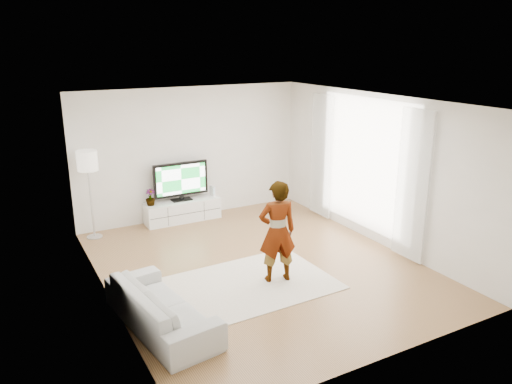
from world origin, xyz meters
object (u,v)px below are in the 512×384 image
rug (251,283)px  player (277,232)px  television (181,180)px  floor_lamp (87,165)px  media_console (183,211)px  sofa (161,306)px

rug → player: bearing=-11.0°
television → floor_lamp: bearing=-177.2°
television → floor_lamp: 1.95m
media_console → player: (0.33, -3.36, 0.61)m
rug → sofa: bearing=-162.8°
player → floor_lamp: floor_lamp is taller
television → player: bearing=-84.4°
media_console → floor_lamp: size_ratio=0.93×
rug → floor_lamp: bearing=118.9°
player → sofa: size_ratio=0.81×
media_console → sofa: 4.16m
media_console → floor_lamp: 2.24m
sofa → media_console: bearing=-32.5°
television → sofa: bearing=-114.3°
player → floor_lamp: 4.01m
media_console → television: 0.67m
television → rug: size_ratio=0.47×
media_console → rug: 3.29m
floor_lamp → media_console: bearing=2.0°
television → rug: (-0.09, -3.31, -0.89)m
television → floor_lamp: (-1.86, -0.09, 0.57)m
media_console → sofa: bearing=-114.5°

